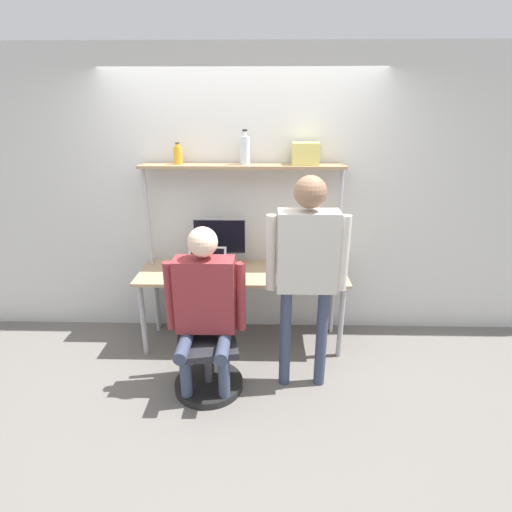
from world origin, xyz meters
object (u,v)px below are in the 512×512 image
(bottle_amber, at_px, (178,155))
(bottle_clear, at_px, (245,150))
(person_seated, at_px, (205,300))
(person_standing, at_px, (307,258))
(monitor, at_px, (220,240))
(cell_phone, at_px, (240,276))
(storage_box, at_px, (306,154))
(office_chair, at_px, (207,356))
(laptop, at_px, (207,267))

(bottle_amber, distance_m, bottle_clear, 0.59)
(bottle_amber, bearing_deg, person_seated, -70.14)
(person_standing, bearing_deg, monitor, 133.66)
(cell_phone, bearing_deg, bottle_amber, 153.63)
(monitor, distance_m, bottle_amber, 0.85)
(cell_phone, xyz_separation_m, bottle_clear, (0.04, 0.27, 1.08))
(storage_box, bearing_deg, office_chair, -133.81)
(office_chair, xyz_separation_m, storage_box, (0.81, 0.84, 1.52))
(cell_phone, bearing_deg, person_seated, -110.66)
(office_chair, bearing_deg, person_seated, -79.55)
(bottle_amber, relative_size, bottle_clear, 0.63)
(person_standing, relative_size, bottle_clear, 5.83)
(bottle_amber, bearing_deg, monitor, -5.45)
(office_chair, bearing_deg, cell_phone, 67.29)
(monitor, bearing_deg, bottle_clear, 7.79)
(person_seated, distance_m, bottle_amber, 1.35)
(office_chair, height_order, bottle_clear, bottle_clear)
(monitor, distance_m, laptop, 0.29)
(monitor, height_order, office_chair, monitor)
(office_chair, distance_m, person_seated, 0.54)
(person_standing, distance_m, bottle_clear, 1.18)
(office_chair, relative_size, bottle_clear, 3.02)
(bottle_amber, xyz_separation_m, storage_box, (1.12, -0.00, 0.01))
(bottle_clear, bearing_deg, storage_box, 0.00)
(person_seated, bearing_deg, bottle_amber, 109.86)
(person_seated, distance_m, person_standing, 0.83)
(laptop, bearing_deg, monitor, 59.98)
(office_chair, relative_size, bottle_amber, 4.79)
(office_chair, distance_m, person_standing, 1.15)
(bottle_amber, bearing_deg, bottle_clear, -0.00)
(laptop, bearing_deg, office_chair, -83.90)
(cell_phone, bearing_deg, monitor, 130.18)
(monitor, xyz_separation_m, office_chair, (-0.04, -0.81, -0.73))
(monitor, distance_m, storage_box, 1.11)
(cell_phone, xyz_separation_m, office_chair, (-0.24, -0.57, -0.47))
(person_seated, bearing_deg, cell_phone, 69.34)
(laptop, distance_m, office_chair, 0.83)
(laptop, relative_size, bottle_clear, 1.17)
(bottle_clear, bearing_deg, person_seated, -107.02)
(monitor, bearing_deg, person_seated, -91.91)
(bottle_amber, bearing_deg, laptop, -40.98)
(person_standing, height_order, bottle_amber, bottle_amber)
(office_chair, bearing_deg, bottle_clear, 71.71)
(bottle_clear, bearing_deg, laptop, -148.47)
(person_seated, bearing_deg, person_standing, 5.83)
(cell_phone, bearing_deg, storage_box, 25.58)
(laptop, xyz_separation_m, bottle_amber, (-0.25, 0.21, 0.97))
(cell_phone, distance_m, bottle_amber, 1.20)
(bottle_amber, bearing_deg, office_chair, -69.70)
(bottle_amber, bearing_deg, storage_box, -0.00)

